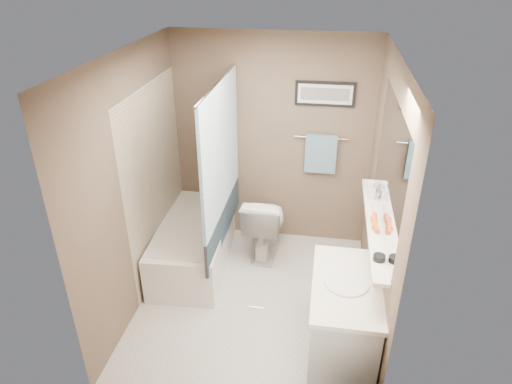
% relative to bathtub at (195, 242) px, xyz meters
% --- Properties ---
extents(ground, '(2.50, 2.50, 0.00)m').
position_rel_bathtub_xyz_m(ground, '(0.75, -0.55, -0.25)').
color(ground, beige).
rests_on(ground, ground).
extents(ceiling, '(2.20, 2.50, 0.04)m').
position_rel_bathtub_xyz_m(ceiling, '(0.75, -0.55, 2.13)').
color(ceiling, silver).
rests_on(ceiling, wall_back).
extents(wall_back, '(2.20, 0.04, 2.40)m').
position_rel_bathtub_xyz_m(wall_back, '(0.75, 0.68, 0.95)').
color(wall_back, brown).
rests_on(wall_back, ground).
extents(wall_front, '(2.20, 0.04, 2.40)m').
position_rel_bathtub_xyz_m(wall_front, '(0.75, -1.78, 0.95)').
color(wall_front, brown).
rests_on(wall_front, ground).
extents(wall_left, '(0.04, 2.50, 2.40)m').
position_rel_bathtub_xyz_m(wall_left, '(-0.33, -0.55, 0.95)').
color(wall_left, brown).
rests_on(wall_left, ground).
extents(wall_right, '(0.04, 2.50, 2.40)m').
position_rel_bathtub_xyz_m(wall_right, '(1.83, -0.55, 0.95)').
color(wall_right, brown).
rests_on(wall_right, ground).
extents(tile_surround, '(0.02, 1.55, 2.00)m').
position_rel_bathtub_xyz_m(tile_surround, '(-0.34, -0.05, 0.75)').
color(tile_surround, '#C2AF93').
rests_on(tile_surround, wall_left).
extents(curtain_rod, '(0.02, 1.55, 0.02)m').
position_rel_bathtub_xyz_m(curtain_rod, '(0.35, -0.05, 1.80)').
color(curtain_rod, silver).
rests_on(curtain_rod, wall_left).
extents(curtain_upper, '(0.03, 1.45, 1.28)m').
position_rel_bathtub_xyz_m(curtain_upper, '(0.35, -0.05, 1.15)').
color(curtain_upper, white).
rests_on(curtain_upper, curtain_rod).
extents(curtain_lower, '(0.03, 1.45, 0.36)m').
position_rel_bathtub_xyz_m(curtain_lower, '(0.35, -0.05, 0.33)').
color(curtain_lower, '#263948').
rests_on(curtain_lower, curtain_rod).
extents(mirror, '(0.02, 1.60, 1.00)m').
position_rel_bathtub_xyz_m(mirror, '(1.84, -0.70, 1.37)').
color(mirror, silver).
rests_on(mirror, wall_right).
extents(shelf, '(0.12, 1.60, 0.03)m').
position_rel_bathtub_xyz_m(shelf, '(1.79, -0.70, 0.85)').
color(shelf, silver).
rests_on(shelf, wall_right).
extents(towel_bar, '(0.60, 0.02, 0.02)m').
position_rel_bathtub_xyz_m(towel_bar, '(1.30, 0.67, 1.05)').
color(towel_bar, silver).
rests_on(towel_bar, wall_back).
extents(towel, '(0.34, 0.05, 0.44)m').
position_rel_bathtub_xyz_m(towel, '(1.30, 0.65, 0.87)').
color(towel, '#91BFD3').
rests_on(towel, towel_bar).
extents(art_frame, '(0.62, 0.02, 0.26)m').
position_rel_bathtub_xyz_m(art_frame, '(1.30, 0.69, 1.53)').
color(art_frame, black).
rests_on(art_frame, wall_back).
extents(art_mat, '(0.56, 0.00, 0.20)m').
position_rel_bathtub_xyz_m(art_mat, '(1.30, 0.67, 1.53)').
color(art_mat, white).
rests_on(art_mat, art_frame).
extents(art_image, '(0.50, 0.00, 0.13)m').
position_rel_bathtub_xyz_m(art_image, '(1.30, 0.67, 1.53)').
color(art_image, '#595959').
rests_on(art_image, art_mat).
extents(door, '(0.80, 0.02, 2.00)m').
position_rel_bathtub_xyz_m(door, '(1.30, -1.79, 0.75)').
color(door, silver).
rests_on(door, wall_front).
extents(door_handle, '(0.10, 0.02, 0.02)m').
position_rel_bathtub_xyz_m(door_handle, '(0.97, -1.74, 0.75)').
color(door_handle, silver).
rests_on(door_handle, door).
extents(bathtub, '(0.79, 1.54, 0.50)m').
position_rel_bathtub_xyz_m(bathtub, '(0.00, 0.00, 0.00)').
color(bathtub, white).
rests_on(bathtub, ground).
extents(tub_rim, '(0.56, 1.36, 0.02)m').
position_rel_bathtub_xyz_m(tub_rim, '(-0.00, 0.00, 0.25)').
color(tub_rim, silver).
rests_on(tub_rim, bathtub).
extents(toilet, '(0.46, 0.76, 0.76)m').
position_rel_bathtub_xyz_m(toilet, '(0.74, 0.31, 0.13)').
color(toilet, white).
rests_on(toilet, ground).
extents(vanity, '(0.53, 0.92, 0.80)m').
position_rel_bathtub_xyz_m(vanity, '(1.60, -1.18, 0.15)').
color(vanity, silver).
rests_on(vanity, ground).
extents(countertop, '(0.54, 0.96, 0.04)m').
position_rel_bathtub_xyz_m(countertop, '(1.59, -1.18, 0.57)').
color(countertop, white).
rests_on(countertop, vanity).
extents(sink_basin, '(0.34, 0.34, 0.01)m').
position_rel_bathtub_xyz_m(sink_basin, '(1.58, -1.18, 0.60)').
color(sink_basin, silver).
rests_on(sink_basin, countertop).
extents(faucet_spout, '(0.02, 0.02, 0.10)m').
position_rel_bathtub_xyz_m(faucet_spout, '(1.78, -1.18, 0.64)').
color(faucet_spout, silver).
rests_on(faucet_spout, countertop).
extents(faucet_knob, '(0.05, 0.05, 0.05)m').
position_rel_bathtub_xyz_m(faucet_knob, '(1.78, -1.08, 0.62)').
color(faucet_knob, white).
rests_on(faucet_knob, countertop).
extents(candle_bowl_near, '(0.09, 0.09, 0.04)m').
position_rel_bathtub_xyz_m(candle_bowl_near, '(1.79, -1.22, 0.89)').
color(candle_bowl_near, black).
rests_on(candle_bowl_near, shelf).
extents(hair_brush_front, '(0.06, 0.22, 0.04)m').
position_rel_bathtub_xyz_m(hair_brush_front, '(1.79, -0.77, 0.89)').
color(hair_brush_front, '#DF4C1F').
rests_on(hair_brush_front, shelf).
extents(hair_brush_back, '(0.06, 0.22, 0.04)m').
position_rel_bathtub_xyz_m(hair_brush_back, '(1.79, -0.71, 0.89)').
color(hair_brush_back, '#ED4D21').
rests_on(hair_brush_back, shelf).
extents(pink_comb, '(0.03, 0.16, 0.01)m').
position_rel_bathtub_xyz_m(pink_comb, '(1.79, -0.47, 0.87)').
color(pink_comb, '#FA99BD').
rests_on(pink_comb, shelf).
extents(glass_jar, '(0.08, 0.08, 0.10)m').
position_rel_bathtub_xyz_m(glass_jar, '(1.79, -0.14, 0.92)').
color(glass_jar, silver).
rests_on(glass_jar, shelf).
extents(soap_bottle, '(0.07, 0.07, 0.14)m').
position_rel_bathtub_xyz_m(soap_bottle, '(1.79, -0.28, 0.94)').
color(soap_bottle, '#999999').
rests_on(soap_bottle, shelf).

